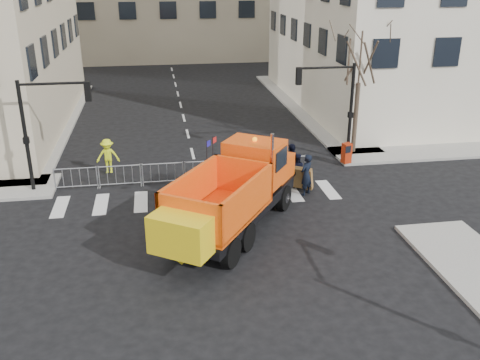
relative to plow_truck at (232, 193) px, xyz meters
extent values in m
plane|color=black|center=(-0.84, -1.80, -1.75)|extent=(120.00, 120.00, 0.00)
cube|color=gray|center=(-0.84, 6.70, -1.68)|extent=(64.00, 5.00, 0.15)
cylinder|color=black|center=(-8.84, 5.70, 0.95)|extent=(0.18, 0.18, 5.40)
cylinder|color=black|center=(7.66, 7.70, 0.95)|extent=(0.18, 0.18, 5.40)
cube|color=black|center=(0.13, 0.20, -0.77)|extent=(6.16, 7.52, 0.47)
cylinder|color=black|center=(0.74, 3.04, -1.18)|extent=(0.94, 1.15, 1.14)
cylinder|color=black|center=(2.54, 1.82, -1.18)|extent=(0.94, 1.15, 1.14)
cylinder|color=black|center=(-1.53, -0.31, -1.18)|extent=(0.94, 1.15, 1.14)
cylinder|color=black|center=(0.28, -1.53, -1.18)|extent=(0.94, 1.15, 1.14)
cylinder|color=black|center=(-2.28, -1.43, -1.18)|extent=(0.94, 1.15, 1.14)
cylinder|color=black|center=(-0.48, -2.65, -1.18)|extent=(0.94, 1.15, 1.14)
cube|color=#F54E0D|center=(1.99, 2.95, -0.04)|extent=(2.73, 2.59, 1.04)
cube|color=#F54E0D|center=(1.23, 1.83, 0.58)|extent=(2.91, 2.71, 1.87)
cylinder|color=silver|center=(1.70, 0.57, 0.95)|extent=(0.15, 0.15, 2.49)
cube|color=#F54E0D|center=(-0.68, -1.01, 0.32)|extent=(4.70, 5.23, 1.71)
cube|color=yellow|center=(-2.25, -3.33, 0.01)|extent=(2.30, 2.02, 1.35)
cube|color=brown|center=(2.98, 4.41, -1.08)|extent=(3.09, 2.35, 1.17)
imported|color=black|center=(4.01, 3.32, -0.75)|extent=(0.86, 0.84, 2.00)
imported|color=black|center=(3.78, 4.29, -0.89)|extent=(0.94, 0.79, 1.73)
imported|color=black|center=(3.69, 4.84, -0.72)|extent=(0.93, 1.31, 2.06)
imported|color=#DFF11C|center=(-5.38, 7.42, -0.70)|extent=(1.18, 0.70, 1.80)
cube|color=#AF280D|center=(7.29, 6.88, -1.05)|extent=(0.55, 0.51, 1.10)
camera|label=1|loc=(-2.83, -19.30, 8.32)|focal=40.00mm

